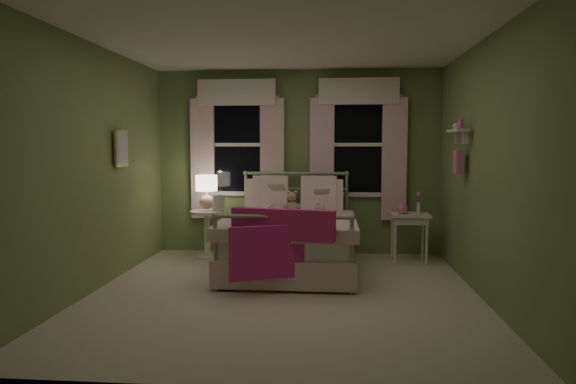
# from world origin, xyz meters

# --- Properties ---
(room_shell) EXTENTS (4.20, 4.20, 4.20)m
(room_shell) POSITION_xyz_m (0.00, 0.00, 1.30)
(room_shell) COLOR beige
(room_shell) RESTS_ON ground
(bed) EXTENTS (1.58, 2.04, 1.18)m
(bed) POSITION_xyz_m (-0.01, 1.03, 0.38)
(bed) COLOR white
(bed) RESTS_ON ground
(pink_throw) EXTENTS (1.10, 0.45, 0.71)m
(pink_throw) POSITION_xyz_m (-0.01, 0.01, 0.61)
(pink_throw) COLOR #CF2876
(pink_throw) RESTS_ON bed
(child_left) EXTENTS (0.35, 0.29, 0.83)m
(child_left) POSITION_xyz_m (-0.29, 1.46, 0.98)
(child_left) COLOR #F7D1DD
(child_left) RESTS_ON bed
(child_right) EXTENTS (0.35, 0.29, 0.65)m
(child_right) POSITION_xyz_m (0.27, 1.46, 0.90)
(child_right) COLOR #F7D1DD
(child_right) RESTS_ON bed
(book_left) EXTENTS (0.21, 0.14, 0.26)m
(book_left) POSITION_xyz_m (-0.29, 1.21, 0.96)
(book_left) COLOR beige
(book_left) RESTS_ON child_left
(book_right) EXTENTS (0.20, 0.12, 0.26)m
(book_right) POSITION_xyz_m (0.27, 1.21, 0.92)
(book_right) COLOR beige
(book_right) RESTS_ON child_right
(teddy_bear) EXTENTS (0.22, 0.17, 0.30)m
(teddy_bear) POSITION_xyz_m (-0.01, 1.30, 0.79)
(teddy_bear) COLOR tan
(teddy_bear) RESTS_ON bed
(nightstand_left) EXTENTS (0.46, 0.46, 0.65)m
(nightstand_left) POSITION_xyz_m (-1.21, 1.63, 0.42)
(nightstand_left) COLOR white
(nightstand_left) RESTS_ON ground
(table_lamp) EXTENTS (0.29, 0.29, 0.46)m
(table_lamp) POSITION_xyz_m (-1.21, 1.63, 0.95)
(table_lamp) COLOR #DE9A83
(table_lamp) RESTS_ON nightstand_left
(book_nightstand) EXTENTS (0.20, 0.25, 0.02)m
(book_nightstand) POSITION_xyz_m (-1.11, 1.55, 0.66)
(book_nightstand) COLOR beige
(book_nightstand) RESTS_ON nightstand_left
(nightstand_right) EXTENTS (0.50, 0.40, 0.64)m
(nightstand_right) POSITION_xyz_m (1.51, 1.59, 0.55)
(nightstand_right) COLOR white
(nightstand_right) RESTS_ON ground
(pink_toy) EXTENTS (0.14, 0.18, 0.14)m
(pink_toy) POSITION_xyz_m (1.41, 1.59, 0.71)
(pink_toy) COLOR pink
(pink_toy) RESTS_ON nightstand_right
(bud_vase) EXTENTS (0.06, 0.06, 0.28)m
(bud_vase) POSITION_xyz_m (1.63, 1.64, 0.79)
(bud_vase) COLOR white
(bud_vase) RESTS_ON nightstand_right
(window_left) EXTENTS (1.34, 0.13, 1.96)m
(window_left) POSITION_xyz_m (-0.85, 2.03, 1.62)
(window_left) COLOR black
(window_left) RESTS_ON room_shell
(window_right) EXTENTS (1.34, 0.13, 1.96)m
(window_right) POSITION_xyz_m (0.85, 2.03, 1.62)
(window_right) COLOR black
(window_right) RESTS_ON room_shell
(wall_shelf) EXTENTS (0.15, 0.50, 0.60)m
(wall_shelf) POSITION_xyz_m (1.90, 0.70, 1.52)
(wall_shelf) COLOR white
(wall_shelf) RESTS_ON room_shell
(framed_picture) EXTENTS (0.03, 0.32, 0.42)m
(framed_picture) POSITION_xyz_m (-1.95, 0.60, 1.50)
(framed_picture) COLOR beige
(framed_picture) RESTS_ON room_shell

